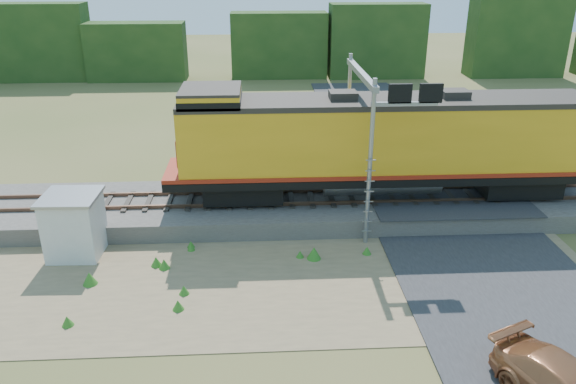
{
  "coord_description": "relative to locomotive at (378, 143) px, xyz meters",
  "views": [
    {
      "loc": [
        -1.39,
        -16.95,
        10.81
      ],
      "look_at": [
        -0.3,
        3.0,
        2.4
      ],
      "focal_mm": 35.0,
      "sensor_mm": 36.0,
      "label": 1
    }
  ],
  "objects": [
    {
      "name": "ground",
      "position": [
        -3.78,
        -6.0,
        -3.37
      ],
      "size": [
        140.0,
        140.0,
        0.0
      ],
      "primitive_type": "plane",
      "color": "#475123",
      "rests_on": "ground"
    },
    {
      "name": "ballast",
      "position": [
        -3.78,
        -0.0,
        -2.97
      ],
      "size": [
        70.0,
        5.0,
        0.8
      ],
      "primitive_type": "cube",
      "color": "slate",
      "rests_on": "ground"
    },
    {
      "name": "rails",
      "position": [
        -3.78,
        -0.0,
        -2.49
      ],
      "size": [
        70.0,
        1.54,
        0.16
      ],
      "color": "brown",
      "rests_on": "ballast"
    },
    {
      "name": "dirt_shoulder",
      "position": [
        -5.78,
        -5.5,
        -3.36
      ],
      "size": [
        26.0,
        8.0,
        0.03
      ],
      "primitive_type": "cube",
      "color": "#8C7754",
      "rests_on": "ground"
    },
    {
      "name": "road",
      "position": [
        3.22,
        -5.26,
        -3.28
      ],
      "size": [
        7.0,
        66.0,
        0.86
      ],
      "color": "#38383A",
      "rests_on": "ground"
    },
    {
      "name": "tree_line_north",
      "position": [
        -3.78,
        32.0,
        -0.3
      ],
      "size": [
        130.0,
        3.0,
        6.5
      ],
      "color": "#1C3A15",
      "rests_on": "ground"
    },
    {
      "name": "weed_clumps",
      "position": [
        -7.28,
        -5.9,
        -3.37
      ],
      "size": [
        15.0,
        6.2,
        0.56
      ],
      "primitive_type": null,
      "color": "#317320",
      "rests_on": "ground"
    },
    {
      "name": "locomotive",
      "position": [
        0.0,
        0.0,
        0.0
      ],
      "size": [
        18.93,
        2.89,
        4.89
      ],
      "color": "black",
      "rests_on": "rails"
    },
    {
      "name": "shed",
      "position": [
        -12.34,
        -3.12,
        -2.1
      ],
      "size": [
        2.17,
        2.17,
        2.5
      ],
      "rotation": [
        0.0,
        0.0,
        -0.03
      ],
      "color": "silver",
      "rests_on": "ground"
    },
    {
      "name": "signal_gantry",
      "position": [
        -0.56,
        -0.65,
        1.7
      ],
      "size": [
        2.67,
        6.2,
        6.73
      ],
      "color": "gray",
      "rests_on": "ground"
    }
  ]
}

